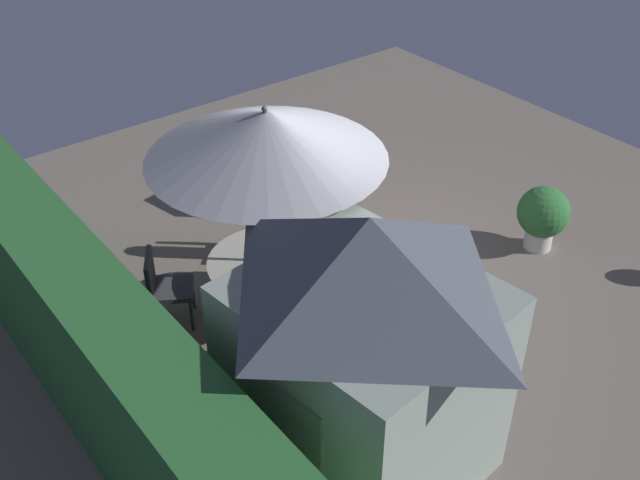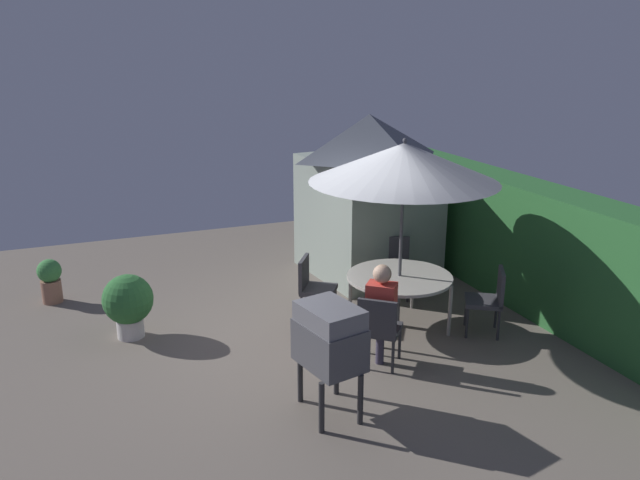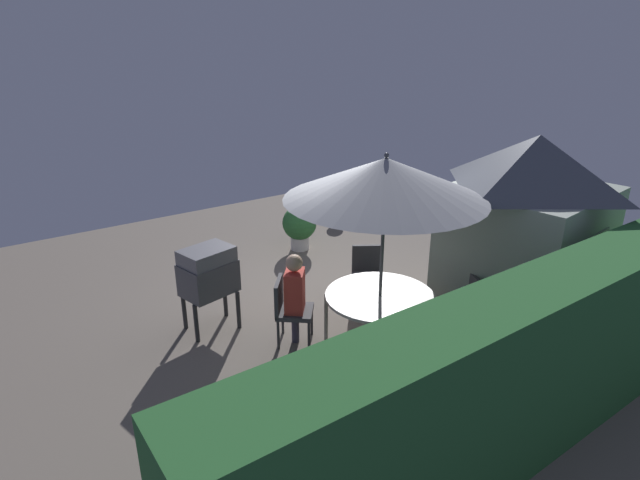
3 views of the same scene
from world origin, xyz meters
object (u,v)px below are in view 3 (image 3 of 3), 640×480
garden_shed (527,229)px  potted_plant_by_shed (300,225)px  bbq_grill (208,273)px  chair_toward_house (368,272)px  patio_table (380,298)px  person_in_red (295,289)px  patio_umbrella (386,179)px  chair_near_shed (289,307)px  chair_toward_hedge (463,302)px  chair_far_side (398,364)px  potted_plant_by_grill (338,204)px

garden_shed → potted_plant_by_shed: size_ratio=3.08×
garden_shed → bbq_grill: (3.77, -2.22, -0.50)m
bbq_grill → potted_plant_by_shed: bbq_grill is taller
chair_toward_house → garden_shed: bearing=134.4°
patio_table → person_in_red: (0.85, -0.70, 0.09)m
garden_shed → patio_umbrella: 2.41m
chair_near_shed → bbq_grill: bearing=-52.7°
patio_umbrella → person_in_red: size_ratio=2.04×
chair_toward_hedge → person_in_red: (1.90, -1.18, 0.26)m
chair_far_side → patio_umbrella: bearing=-121.6°
chair_far_side → potted_plant_by_shed: size_ratio=1.05×
patio_table → potted_plant_by_grill: 5.15m
garden_shed → chair_toward_house: 2.32m
garden_shed → patio_umbrella: size_ratio=1.03×
chair_toward_house → potted_plant_by_grill: chair_toward_house is taller
chair_far_side → chair_toward_house: bearing=-122.3°
bbq_grill → person_in_red: 1.23m
chair_toward_house → bbq_grill: bearing=-16.6°
chair_near_shed → potted_plant_by_grill: 5.10m
chair_near_shed → person_in_red: size_ratio=0.71×
bbq_grill → potted_plant_by_grill: bbq_grill is taller
chair_toward_hedge → chair_near_shed: bearing=-32.2°
patio_table → bbq_grill: size_ratio=1.18×
chair_toward_house → potted_plant_by_shed: chair_toward_house is taller
bbq_grill → chair_near_shed: size_ratio=1.33×
chair_far_side → person_in_red: size_ratio=0.71×
garden_shed → potted_plant_by_grill: garden_shed is taller
chair_toward_house → person_in_red: size_ratio=0.71×
chair_near_shed → person_in_red: (-0.07, 0.05, 0.26)m
potted_plant_by_shed → person_in_red: (1.85, 2.72, 0.29)m
chair_toward_hedge → patio_umbrella: bearing=-24.6°
chair_far_side → potted_plant_by_shed: chair_far_side is taller
chair_near_shed → chair_toward_hedge: (-1.96, 1.24, 0.00)m
potted_plant_by_shed → bbq_grill: bearing=33.9°
chair_far_side → person_in_red: person_in_red is taller
patio_umbrella → bbq_grill: size_ratio=2.14×
patio_umbrella → chair_far_side: bearing=58.4°
patio_table → potted_plant_by_shed: bearing=-106.4°
patio_umbrella → bbq_grill: 2.72m
patio_table → patio_umbrella: patio_umbrella is taller
potted_plant_by_grill → person_in_red: size_ratio=0.53×
patio_umbrella → chair_toward_hedge: (-1.05, 0.48, -1.74)m
patio_umbrella → person_in_red: 1.84m
bbq_grill → chair_toward_house: (-2.26, 0.67, -0.33)m
person_in_red → patio_umbrella: bearing=140.4°
bbq_grill → chair_far_side: bearing=110.1°
chair_far_side → chair_toward_hedge: bearing=-162.3°
patio_table → chair_near_shed: 1.20m
chair_near_shed → potted_plant_by_shed: bearing=-125.7°
patio_umbrella → chair_toward_house: 2.11m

